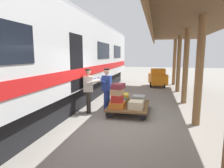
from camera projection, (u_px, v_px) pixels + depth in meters
ground_plane at (127, 119)px, 6.61m from camera, size 60.00×60.00×0.00m
platform_canopy at (201, 20)px, 5.62m from camera, size 3.20×18.06×3.56m
train_car at (40, 59)px, 7.05m from camera, size 3.02×20.32×4.00m
luggage_cart at (129, 106)px, 7.33m from camera, size 1.48×1.99×0.32m
suitcase_olive_duffel at (137, 103)px, 7.23m from camera, size 0.45×0.60×0.18m
suitcase_slate_roller at (120, 102)px, 7.38m from camera, size 0.48×0.60×0.18m
suitcase_orange_carryall at (118, 105)px, 6.85m from camera, size 0.53×0.59×0.22m
suitcase_yellow_case at (123, 97)px, 7.90m from camera, size 0.57×0.62×0.30m
suitcase_cream_canvas at (136, 105)px, 6.70m from camera, size 0.52×0.52×0.29m
suitcase_gray_aluminum at (139, 99)px, 7.75m from camera, size 0.51×0.49×0.25m
suitcase_red_plastic at (117, 98)px, 6.83m from camera, size 0.47×0.54×0.25m
suitcase_tan_vintage at (117, 92)px, 6.79m from camera, size 0.45×0.47×0.22m
suitcase_burgundy_valise at (118, 86)px, 6.78m from camera, size 0.47×0.55×0.19m
porter_in_overalls at (106, 88)px, 7.49m from camera, size 0.71×0.50×1.70m
porter_by_door at (89, 89)px, 7.28m from camera, size 0.73×0.57×1.70m
baggage_tug at (158, 78)px, 13.37m from camera, size 1.39×1.87×1.30m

